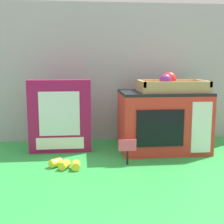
% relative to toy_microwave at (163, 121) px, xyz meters
% --- Properties ---
extents(ground_plane, '(1.70, 1.70, 0.00)m').
position_rel_toy_microwave_xyz_m(ground_plane, '(-0.19, 0.02, -0.13)').
color(ground_plane, green).
rests_on(ground_plane, ground).
extents(display_back_panel, '(1.61, 0.03, 0.68)m').
position_rel_toy_microwave_xyz_m(display_back_panel, '(-0.19, 0.22, 0.21)').
color(display_back_panel, '#A0A3A8').
rests_on(display_back_panel, ground).
extents(toy_microwave, '(0.38, 0.27, 0.27)m').
position_rel_toy_microwave_xyz_m(toy_microwave, '(0.00, 0.00, 0.00)').
color(toy_microwave, red).
rests_on(toy_microwave, ground).
extents(food_groups_crate, '(0.29, 0.18, 0.09)m').
position_rel_toy_microwave_xyz_m(food_groups_crate, '(0.03, -0.02, 0.16)').
color(food_groups_crate, tan).
rests_on(food_groups_crate, toy_microwave).
extents(cookie_set_box, '(0.27, 0.06, 0.32)m').
position_rel_toy_microwave_xyz_m(cookie_set_box, '(-0.46, 0.01, 0.03)').
color(cookie_set_box, '#99144C').
rests_on(cookie_set_box, ground).
extents(price_sign, '(0.07, 0.01, 0.10)m').
position_rel_toy_microwave_xyz_m(price_sign, '(-0.19, -0.20, -0.07)').
color(price_sign, black).
rests_on(price_sign, ground).
extents(loose_toy_banana, '(0.12, 0.09, 0.03)m').
position_rel_toy_microwave_xyz_m(loose_toy_banana, '(-0.43, -0.22, -0.12)').
color(loose_toy_banana, yellow).
rests_on(loose_toy_banana, ground).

